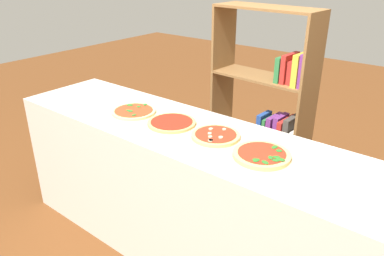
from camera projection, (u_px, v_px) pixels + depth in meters
The scene contains 8 objects.
ground_plane at pixel (192, 251), 2.57m from camera, with size 12.00×12.00×0.00m, color brown.
counter at pixel (192, 196), 2.38m from camera, with size 2.61×0.64×0.91m, color beige.
parchment_paper at pixel (192, 131), 2.20m from camera, with size 2.22×0.41×0.00m, color beige.
pizza_spinach_0 at pixel (134, 111), 2.45m from camera, with size 0.29×0.29×0.02m.
pizza_plain_1 at pixel (172, 123), 2.28m from camera, with size 0.29×0.29×0.02m.
pizza_mushroom_2 at pixel (216, 136), 2.11m from camera, with size 0.28×0.28×0.03m.
pizza_spinach_3 at pixel (262, 155), 1.90m from camera, with size 0.29×0.29×0.03m.
bookshelf at pixel (271, 120), 2.89m from camera, with size 0.80×0.34×1.52m.
Camera 1 is at (1.24, -1.56, 1.82)m, focal length 35.15 mm.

